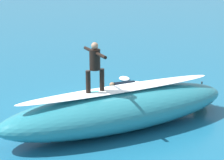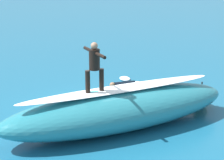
# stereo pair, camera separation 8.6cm
# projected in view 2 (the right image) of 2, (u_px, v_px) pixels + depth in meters

# --- Properties ---
(ground_plane) EXTENTS (120.00, 120.00, 0.00)m
(ground_plane) POSITION_uv_depth(u_px,v_px,m) (94.00, 112.00, 13.96)
(ground_plane) COLOR #196084
(wave_crest) EXTENTS (7.64, 2.26, 1.25)m
(wave_crest) POSITION_uv_depth(u_px,v_px,m) (120.00, 109.00, 12.47)
(wave_crest) COLOR teal
(wave_crest) RESTS_ON ground_plane
(wave_foam_lip) EXTENTS (6.46, 0.89, 0.08)m
(wave_foam_lip) POSITION_uv_depth(u_px,v_px,m) (120.00, 89.00, 12.28)
(wave_foam_lip) COLOR white
(wave_foam_lip) RESTS_ON wave_crest
(surfboard_riding) EXTENTS (1.91, 0.54, 0.08)m
(surfboard_riding) POSITION_uv_depth(u_px,v_px,m) (95.00, 93.00, 11.92)
(surfboard_riding) COLOR #33B2D1
(surfboard_riding) RESTS_ON wave_crest
(surfer_riding) EXTENTS (0.58, 1.39, 1.47)m
(surfer_riding) POSITION_uv_depth(u_px,v_px,m) (94.00, 63.00, 11.66)
(surfer_riding) COLOR black
(surfer_riding) RESTS_ON surfboard_riding
(surfboard_paddling) EXTENTS (2.00, 0.80, 0.08)m
(surfboard_paddling) POSITION_uv_depth(u_px,v_px,m) (125.00, 90.00, 16.16)
(surfboard_paddling) COLOR #E0563D
(surfboard_paddling) RESTS_ON ground_plane
(surfer_paddling) EXTENTS (1.74, 0.51, 0.31)m
(surfer_paddling) POSITION_uv_depth(u_px,v_px,m) (128.00, 85.00, 16.14)
(surfer_paddling) COLOR black
(surfer_paddling) RESTS_ON surfboard_paddling
(buoy_marker) EXTENTS (0.53, 0.53, 0.91)m
(buoy_marker) POSITION_uv_depth(u_px,v_px,m) (201.00, 99.00, 14.43)
(buoy_marker) COLOR orange
(buoy_marker) RESTS_ON ground_plane
(foam_patch_near) EXTENTS (0.59, 0.73, 0.11)m
(foam_patch_near) POSITION_uv_depth(u_px,v_px,m) (125.00, 78.00, 17.58)
(foam_patch_near) COLOR white
(foam_patch_near) RESTS_ON ground_plane
(foam_patch_far) EXTENTS (0.71, 0.79, 0.17)m
(foam_patch_far) POSITION_uv_depth(u_px,v_px,m) (136.00, 84.00, 16.68)
(foam_patch_far) COLOR white
(foam_patch_far) RESTS_ON ground_plane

